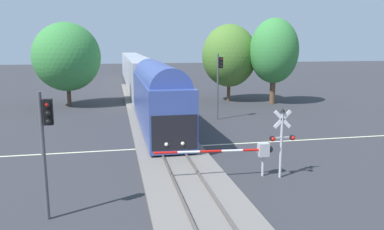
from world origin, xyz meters
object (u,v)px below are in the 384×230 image
Objects in this scene: commuter_train at (140,75)px; oak_behind_train at (67,57)px; maple_right_background at (274,51)px; crossing_signal_mast at (282,136)px; crossing_gate_near at (250,151)px; traffic_signal_far_side at (219,76)px; traffic_signal_near_left at (46,135)px; oak_far_right at (229,56)px.

oak_behind_train reaches higher than commuter_train.
commuter_train is 18.46m from maple_right_background.
crossing_gate_near is at bearing 164.14° from crossing_signal_mast.
crossing_gate_near is at bearing -65.55° from oak_behind_train.
commuter_train reaches higher than crossing_gate_near.
crossing_signal_mast is at bearing -93.69° from traffic_signal_far_side.
oak_behind_train is at bearing -137.34° from commuter_train.
traffic_signal_near_left is 33.53m from oak_far_right.
crossing_signal_mast is at bearing -101.25° from oak_far_right.
crossing_gate_near is 0.65× the size of maple_right_background.
traffic_signal_near_left is 0.56× the size of oak_behind_train.
traffic_signal_near_left is at bearing -128.44° from maple_right_background.
traffic_signal_far_side is at bearing 56.62° from traffic_signal_near_left.
traffic_signal_far_side is at bearing -36.75° from oak_behind_train.
traffic_signal_far_side is at bearing -72.15° from commuter_train.
maple_right_background is (14.60, -10.78, 3.37)m from commuter_train.
traffic_signal_near_left is (-6.11, -36.87, 0.75)m from commuter_train.
crossing_signal_mast is 27.28m from oak_far_right.
oak_behind_train is at bearing 143.25° from traffic_signal_far_side.
traffic_signal_near_left is at bearing -99.41° from commuter_train.
oak_behind_train is (-13.40, 26.45, 3.20)m from crossing_signal_mast.
crossing_signal_mast reaches higher than crossing_gate_near.
maple_right_background reaches higher than oak_far_right.
commuter_train is 10.07× the size of crossing_gate_near.
oak_far_right is at bearing 78.75° from crossing_signal_mast.
traffic_signal_near_left is 29.25m from oak_behind_train.
crossing_gate_near is 26.02m from maple_right_background.
commuter_train reaches higher than traffic_signal_near_left.
oak_behind_train is at bearing -179.64° from oak_far_right.
traffic_signal_near_left is (-9.49, -3.08, 2.07)m from crossing_gate_near.
maple_right_background is at bearing -35.65° from oak_far_right.
commuter_train is at bearing 95.72° from crossing_gate_near.
commuter_train is 6.94× the size of oak_far_right.
commuter_train is at bearing 80.59° from traffic_signal_near_left.
traffic_signal_far_side is 0.65× the size of oak_behind_train.
commuter_train is 13.09m from oak_far_right.
oak_behind_train reaches higher than oak_far_right.
oak_behind_train is (-14.41, 10.76, 1.45)m from traffic_signal_far_side.
crossing_gate_near is 27.32m from oak_far_right.
commuter_train is at bearing 143.22° from oak_far_right.
traffic_signal_near_left is 0.56× the size of oak_far_right.
oak_far_right is (4.28, 10.88, 1.46)m from traffic_signal_far_side.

